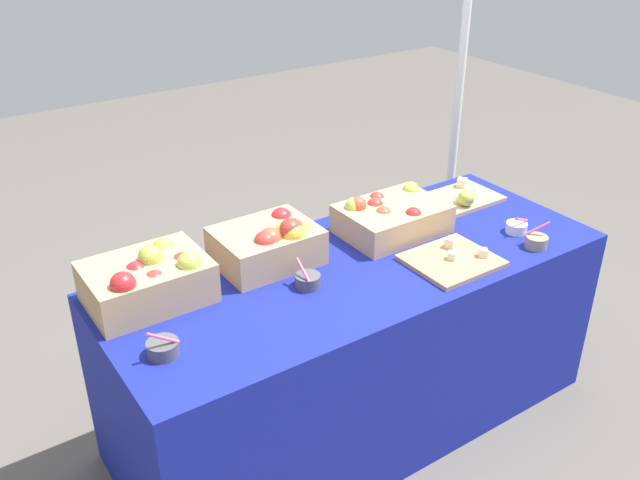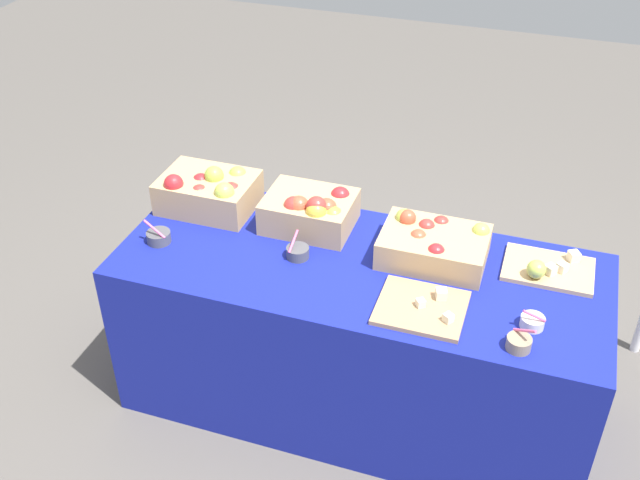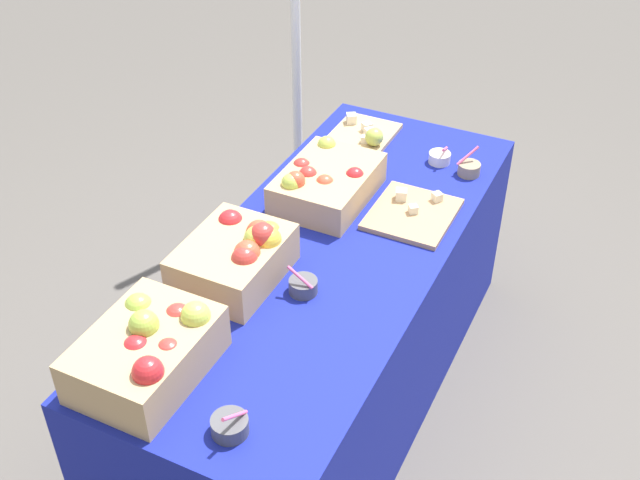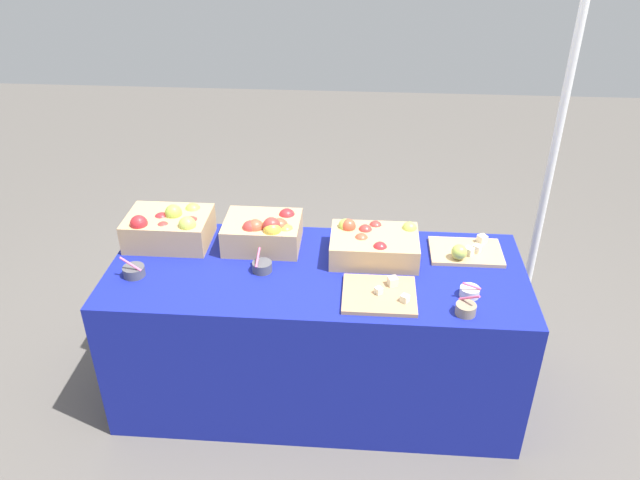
{
  "view_description": "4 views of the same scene",
  "coord_description": "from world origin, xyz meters",
  "px_view_note": "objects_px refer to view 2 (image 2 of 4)",
  "views": [
    {
      "loc": [
        -1.35,
        -1.74,
        2.01
      ],
      "look_at": [
        -0.12,
        0.07,
        0.84
      ],
      "focal_mm": 38.84,
      "sensor_mm": 36.0,
      "label": 1
    },
    {
      "loc": [
        0.6,
        -2.26,
        2.48
      ],
      "look_at": [
        -0.16,
        -0.01,
        0.83
      ],
      "focal_mm": 42.28,
      "sensor_mm": 36.0,
      "label": 2
    },
    {
      "loc": [
        -1.89,
        -0.89,
        2.33
      ],
      "look_at": [
        -0.1,
        -0.02,
        0.84
      ],
      "focal_mm": 44.48,
      "sensor_mm": 36.0,
      "label": 3
    },
    {
      "loc": [
        0.19,
        -2.37,
        2.31
      ],
      "look_at": [
        0.01,
        0.04,
        0.87
      ],
      "focal_mm": 35.12,
      "sensor_mm": 36.0,
      "label": 4
    }
  ],
  "objects_px": {
    "apple_crate_middle": "(312,211)",
    "cutting_board_front": "(422,307)",
    "sample_bowl_near": "(519,343)",
    "apple_crate_left": "(209,191)",
    "apple_crate_right": "(433,244)",
    "sample_bowl_far": "(298,252)",
    "sample_bowl_extra": "(532,322)",
    "sample_bowl_mid": "(159,237)",
    "cutting_board_back": "(547,269)"
  },
  "relations": [
    {
      "from": "apple_crate_middle",
      "to": "cutting_board_front",
      "type": "xyz_separation_m",
      "value": [
        0.54,
        -0.37,
        -0.07
      ]
    },
    {
      "from": "apple_crate_middle",
      "to": "sample_bowl_near",
      "type": "distance_m",
      "value": 1.0
    },
    {
      "from": "apple_crate_left",
      "to": "apple_crate_right",
      "type": "relative_size",
      "value": 0.97
    },
    {
      "from": "apple_crate_left",
      "to": "apple_crate_middle",
      "type": "bearing_deg",
      "value": -1.37
    },
    {
      "from": "apple_crate_middle",
      "to": "sample_bowl_near",
      "type": "xyz_separation_m",
      "value": [
        0.89,
        -0.46,
        -0.06
      ]
    },
    {
      "from": "apple_crate_left",
      "to": "apple_crate_right",
      "type": "distance_m",
      "value": 0.98
    },
    {
      "from": "sample_bowl_far",
      "to": "apple_crate_left",
      "type": "bearing_deg",
      "value": 155.34
    },
    {
      "from": "apple_crate_middle",
      "to": "sample_bowl_extra",
      "type": "height_order",
      "value": "apple_crate_middle"
    },
    {
      "from": "cutting_board_front",
      "to": "sample_bowl_mid",
      "type": "xyz_separation_m",
      "value": [
        -1.1,
        0.08,
        0.01
      ]
    },
    {
      "from": "cutting_board_front",
      "to": "apple_crate_right",
      "type": "bearing_deg",
      "value": 95.55
    },
    {
      "from": "cutting_board_front",
      "to": "sample_bowl_mid",
      "type": "height_order",
      "value": "sample_bowl_mid"
    },
    {
      "from": "cutting_board_front",
      "to": "sample_bowl_extra",
      "type": "bearing_deg",
      "value": 4.88
    },
    {
      "from": "cutting_board_front",
      "to": "sample_bowl_extra",
      "type": "relative_size",
      "value": 3.68
    },
    {
      "from": "apple_crate_right",
      "to": "cutting_board_back",
      "type": "relative_size",
      "value": 1.2
    },
    {
      "from": "cutting_board_back",
      "to": "sample_bowl_extra",
      "type": "distance_m",
      "value": 0.33
    },
    {
      "from": "sample_bowl_near",
      "to": "sample_bowl_extra",
      "type": "bearing_deg",
      "value": 75.87
    },
    {
      "from": "apple_crate_right",
      "to": "sample_bowl_near",
      "type": "xyz_separation_m",
      "value": [
        0.38,
        -0.41,
        -0.04
      ]
    },
    {
      "from": "sample_bowl_near",
      "to": "sample_bowl_far",
      "type": "height_order",
      "value": "sample_bowl_near"
    },
    {
      "from": "apple_crate_middle",
      "to": "sample_bowl_mid",
      "type": "distance_m",
      "value": 0.63
    },
    {
      "from": "apple_crate_right",
      "to": "sample_bowl_mid",
      "type": "bearing_deg",
      "value": -167.12
    },
    {
      "from": "cutting_board_front",
      "to": "sample_bowl_mid",
      "type": "bearing_deg",
      "value": 175.97
    },
    {
      "from": "cutting_board_back",
      "to": "sample_bowl_near",
      "type": "bearing_deg",
      "value": -96.79
    },
    {
      "from": "apple_crate_right",
      "to": "cutting_board_front",
      "type": "bearing_deg",
      "value": -84.45
    },
    {
      "from": "sample_bowl_near",
      "to": "sample_bowl_mid",
      "type": "relative_size",
      "value": 0.97
    },
    {
      "from": "apple_crate_right",
      "to": "apple_crate_middle",
      "type": "bearing_deg",
      "value": 174.86
    },
    {
      "from": "apple_crate_left",
      "to": "cutting_board_front",
      "type": "bearing_deg",
      "value": -20.49
    },
    {
      "from": "apple_crate_right",
      "to": "sample_bowl_extra",
      "type": "relative_size",
      "value": 4.77
    },
    {
      "from": "apple_crate_right",
      "to": "sample_bowl_extra",
      "type": "bearing_deg",
      "value": -35.08
    },
    {
      "from": "apple_crate_left",
      "to": "cutting_board_back",
      "type": "xyz_separation_m",
      "value": [
        1.41,
        -0.01,
        -0.06
      ]
    },
    {
      "from": "apple_crate_left",
      "to": "sample_bowl_far",
      "type": "height_order",
      "value": "apple_crate_left"
    },
    {
      "from": "cutting_board_back",
      "to": "cutting_board_front",
      "type": "bearing_deg",
      "value": -137.87
    },
    {
      "from": "apple_crate_middle",
      "to": "sample_bowl_mid",
      "type": "bearing_deg",
      "value": -152.35
    },
    {
      "from": "apple_crate_middle",
      "to": "sample_bowl_far",
      "type": "xyz_separation_m",
      "value": [
        0.01,
        -0.21,
        -0.06
      ]
    },
    {
      "from": "apple_crate_left",
      "to": "apple_crate_right",
      "type": "xyz_separation_m",
      "value": [
        0.98,
        -0.06,
        -0.02
      ]
    },
    {
      "from": "apple_crate_left",
      "to": "apple_crate_middle",
      "type": "relative_size",
      "value": 1.1
    },
    {
      "from": "sample_bowl_far",
      "to": "sample_bowl_extra",
      "type": "height_order",
      "value": "sample_bowl_far"
    },
    {
      "from": "apple_crate_middle",
      "to": "apple_crate_right",
      "type": "height_order",
      "value": "apple_crate_middle"
    },
    {
      "from": "cutting_board_front",
      "to": "sample_bowl_near",
      "type": "bearing_deg",
      "value": -15.11
    },
    {
      "from": "sample_bowl_mid",
      "to": "sample_bowl_extra",
      "type": "relative_size",
      "value": 1.25
    },
    {
      "from": "cutting_board_back",
      "to": "sample_bowl_mid",
      "type": "bearing_deg",
      "value": -169.17
    },
    {
      "from": "apple_crate_middle",
      "to": "cutting_board_back",
      "type": "xyz_separation_m",
      "value": [
        0.94,
        -0.0,
        -0.07
      ]
    },
    {
      "from": "sample_bowl_near",
      "to": "apple_crate_middle",
      "type": "bearing_deg",
      "value": 152.66
    },
    {
      "from": "apple_crate_middle",
      "to": "sample_bowl_mid",
      "type": "relative_size",
      "value": 3.37
    },
    {
      "from": "apple_crate_right",
      "to": "cutting_board_back",
      "type": "height_order",
      "value": "apple_crate_right"
    },
    {
      "from": "sample_bowl_near",
      "to": "sample_bowl_far",
      "type": "xyz_separation_m",
      "value": [
        -0.88,
        0.25,
        -0.0
      ]
    },
    {
      "from": "apple_crate_middle",
      "to": "sample_bowl_mid",
      "type": "height_order",
      "value": "apple_crate_middle"
    },
    {
      "from": "sample_bowl_mid",
      "to": "sample_bowl_far",
      "type": "xyz_separation_m",
      "value": [
        0.56,
        0.08,
        -0.0
      ]
    },
    {
      "from": "apple_crate_middle",
      "to": "sample_bowl_extra",
      "type": "xyz_separation_m",
      "value": [
        0.92,
        -0.33,
        -0.06
      ]
    },
    {
      "from": "cutting_board_back",
      "to": "sample_bowl_mid",
      "type": "relative_size",
      "value": 3.16
    },
    {
      "from": "cutting_board_back",
      "to": "sample_bowl_mid",
      "type": "xyz_separation_m",
      "value": [
        -1.5,
        -0.29,
        0.0
      ]
    }
  ]
}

